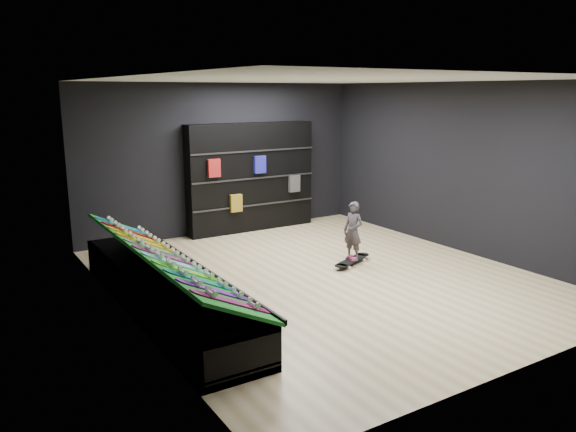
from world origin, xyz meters
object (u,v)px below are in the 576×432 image
display_rack (164,292)px  child (353,242)px  back_shelving (251,177)px  floor_skateboard (352,262)px

display_rack → child: bearing=4.6°
display_rack → back_shelving: size_ratio=1.63×
display_rack → floor_skateboard: bearing=4.6°
display_rack → child: child is taller
floor_skateboard → display_rack: bearing=161.3°
back_shelving → child: (0.27, -3.05, -0.72)m
display_rack → child: 3.38m
display_rack → floor_skateboard: 3.38m
floor_skateboard → child: bearing=0.0°
floor_skateboard → child: child is taller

